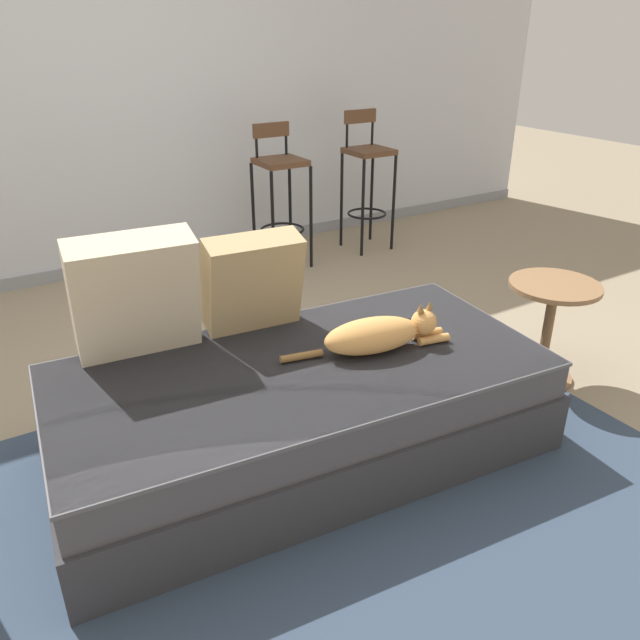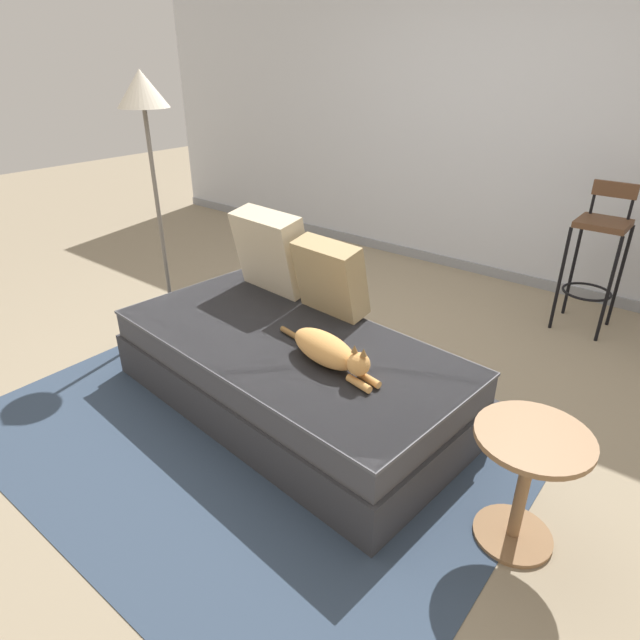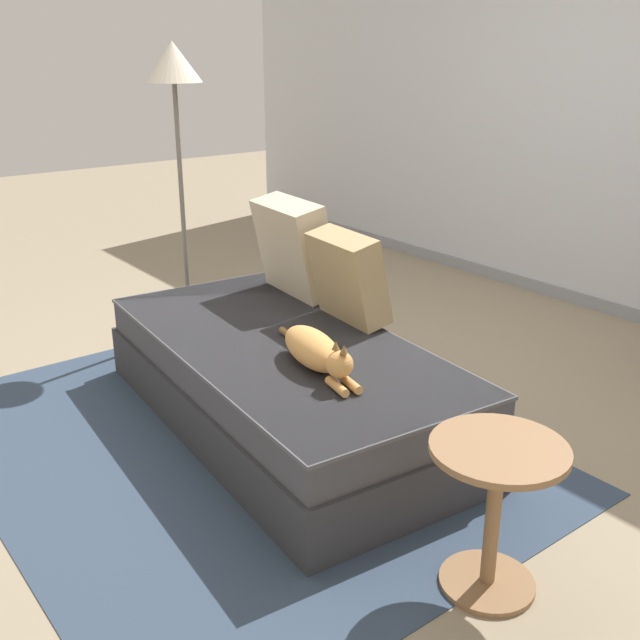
{
  "view_description": "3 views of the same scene",
  "coord_description": "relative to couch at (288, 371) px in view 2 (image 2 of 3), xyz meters",
  "views": [
    {
      "loc": [
        -1.09,
        -2.31,
        1.68
      ],
      "look_at": [
        0.15,
        -0.3,
        0.54
      ],
      "focal_mm": 35.0,
      "sensor_mm": 36.0,
      "label": 1
    },
    {
      "loc": [
        1.72,
        -2.26,
        1.8
      ],
      "look_at": [
        0.15,
        -0.3,
        0.54
      ],
      "focal_mm": 30.0,
      "sensor_mm": 36.0,
      "label": 2
    },
    {
      "loc": [
        2.62,
        -2.22,
        1.71
      ],
      "look_at": [
        0.15,
        -0.3,
        0.54
      ],
      "focal_mm": 42.0,
      "sensor_mm": 36.0,
      "label": 3
    }
  ],
  "objects": [
    {
      "name": "side_table",
      "position": [
        1.35,
        -0.13,
        0.13
      ],
      "size": [
        0.44,
        0.44,
        0.53
      ],
      "color": "olive",
      "rests_on": "ground"
    },
    {
      "name": "bar_stool_near_window",
      "position": [
        1.02,
        2.07,
        0.39
      ],
      "size": [
        0.34,
        0.34,
        1.03
      ],
      "color": "black",
      "rests_on": "ground"
    },
    {
      "name": "couch",
      "position": [
        0.0,
        0.0,
        0.0
      ],
      "size": [
        2.1,
        1.17,
        0.42
      ],
      "color": "#353539",
      "rests_on": "ground"
    },
    {
      "name": "wall_baseboard_trim",
      "position": [
        0.0,
        2.6,
        -0.17
      ],
      "size": [
        8.0,
        0.02,
        0.09
      ],
      "primitive_type": "cube",
      "color": "gray",
      "rests_on": "ground"
    },
    {
      "name": "ground_plane",
      "position": [
        0.0,
        0.4,
        -0.22
      ],
      "size": [
        16.0,
        16.0,
        0.0
      ],
      "primitive_type": "plane",
      "color": "gray",
      "rests_on": "ground"
    },
    {
      "name": "throw_pillow_corner",
      "position": [
        -0.52,
        0.44,
        0.47
      ],
      "size": [
        0.52,
        0.32,
        0.52
      ],
      "color": "beige",
      "rests_on": "couch"
    },
    {
      "name": "wall_back_panel",
      "position": [
        0.0,
        2.65,
        1.08
      ],
      "size": [
        8.0,
        0.1,
        2.6
      ],
      "primitive_type": "cube",
      "color": "silver",
      "rests_on": "ground"
    },
    {
      "name": "cat",
      "position": [
        0.34,
        -0.07,
        0.28
      ],
      "size": [
        0.73,
        0.25,
        0.19
      ],
      "color": "tan",
      "rests_on": "couch"
    },
    {
      "name": "floor_lamp",
      "position": [
        -1.34,
        0.22,
        1.24
      ],
      "size": [
        0.32,
        0.32,
        1.72
      ],
      "color": "slate",
      "rests_on": "ground"
    },
    {
      "name": "throw_pillow_middle",
      "position": [
        -0.01,
        0.4,
        0.43
      ],
      "size": [
        0.44,
        0.28,
        0.45
      ],
      "color": "tan",
      "rests_on": "couch"
    },
    {
      "name": "area_rug",
      "position": [
        0.0,
        -0.3,
        -0.21
      ],
      "size": [
        2.72,
        2.09,
        0.01
      ],
      "primitive_type": "cube",
      "color": "#334256",
      "rests_on": "ground"
    }
  ]
}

